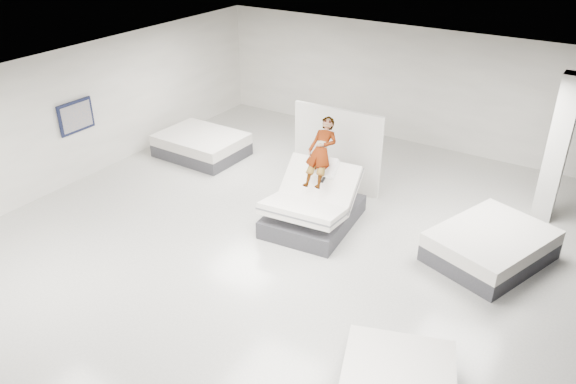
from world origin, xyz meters
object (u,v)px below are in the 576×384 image
object	(u,v)px
wall_poster	(76,117)
hero_bed	(313,207)
person	(320,164)
column	(557,150)
remote	(323,180)
divider_panel	(337,149)
flat_bed_left_far	(202,145)
flat_bed_right_far	(491,246)

from	to	relation	value
wall_poster	hero_bed	bearing A→B (deg)	10.21
person	column	world-z (taller)	column
remote	divider_panel	world-z (taller)	divider_panel
flat_bed_left_far	column	distance (m)	8.60
hero_bed	person	size ratio (longest dim) A/B	1.48
hero_bed	remote	world-z (taller)	hero_bed
hero_bed	wall_poster	size ratio (longest dim) A/B	2.40
remote	flat_bed_right_far	distance (m)	3.47
person	flat_bed_right_far	xyz separation A→B (m)	(3.55, 0.38, -0.98)
flat_bed_right_far	flat_bed_left_far	xyz separation A→B (m)	(-7.84, 0.80, -0.00)
hero_bed	remote	xyz separation A→B (m)	(0.22, 0.00, 0.71)
divider_panel	wall_poster	bearing A→B (deg)	-154.74
hero_bed	person	world-z (taller)	person
flat_bed_left_far	hero_bed	bearing A→B (deg)	-19.21
remote	column	size ratio (longest dim) A/B	0.04
flat_bed_left_far	wall_poster	bearing A→B (deg)	-121.20
flat_bed_right_far	wall_poster	xyz separation A→B (m)	(-9.39, -1.77, 1.30)
divider_panel	flat_bed_right_far	bearing A→B (deg)	-17.29
wall_poster	divider_panel	bearing A→B (deg)	27.35
person	flat_bed_left_far	bearing A→B (deg)	159.07
person	remote	size ratio (longest dim) A/B	10.98
hero_bed	divider_panel	size ratio (longest dim) A/B	1.04
wall_poster	flat_bed_right_far	bearing A→B (deg)	10.65
hero_bed	flat_bed_left_far	world-z (taller)	hero_bed
divider_panel	column	xyz separation A→B (m)	(4.46, 1.17, 0.61)
remote	flat_bed_right_far	size ratio (longest dim) A/B	0.05
flat_bed_right_far	flat_bed_left_far	world-z (taller)	flat_bed_right_far
flat_bed_right_far	column	size ratio (longest dim) A/B	0.83
hero_bed	flat_bed_right_far	world-z (taller)	hero_bed
person	divider_panel	distance (m)	1.52
person	flat_bed_right_far	size ratio (longest dim) A/B	0.58
remote	flat_bed_left_far	xyz separation A→B (m)	(-4.54, 1.51, -0.82)
flat_bed_left_far	wall_poster	world-z (taller)	wall_poster
column	wall_poster	distance (m)	10.71
hero_bed	flat_bed_right_far	bearing A→B (deg)	11.38
column	remote	bearing A→B (deg)	-142.53
hero_bed	wall_poster	world-z (taller)	wall_poster
column	wall_poster	xyz separation A→B (m)	(-9.93, -4.00, 0.00)
hero_bed	column	world-z (taller)	column
flat_bed_right_far	wall_poster	size ratio (longest dim) A/B	2.79
remote	column	distance (m)	4.86
divider_panel	flat_bed_left_far	bearing A→B (deg)	-178.21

